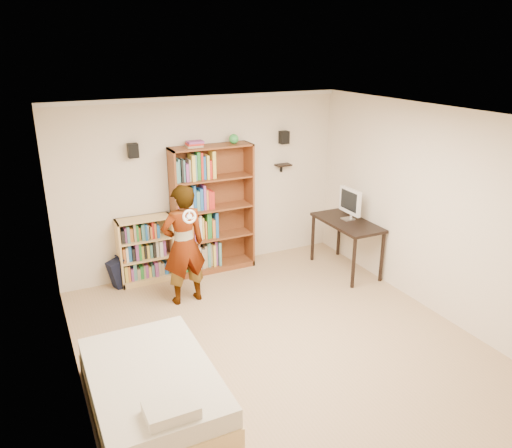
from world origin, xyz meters
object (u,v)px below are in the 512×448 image
Objects in this scene: tall_bookshelf at (213,210)px; low_bookshelf at (146,250)px; person at (184,245)px; daybed at (152,384)px; computer_desk at (346,246)px.

low_bookshelf is (-1.07, 0.03, -0.49)m from tall_bookshelf.
person reaches higher than low_bookshelf.
low_bookshelf is 2.88m from daybed.
computer_desk is at bearing -18.42° from low_bookshelf.
tall_bookshelf is 2.16m from computer_desk.
daybed is (-0.65, -2.80, -0.24)m from low_bookshelf.
computer_desk is 4.02m from daybed.
tall_bookshelf reaches higher than person.
computer_desk is 2.63m from person.
person is at bearing 177.24° from computer_desk.
tall_bookshelf is 1.18× the size of person.
tall_bookshelf is 1.11m from person.
person is (-2.59, 0.13, 0.43)m from computer_desk.
tall_bookshelf reaches higher than low_bookshelf.
tall_bookshelf is 1.65× the size of computer_desk.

